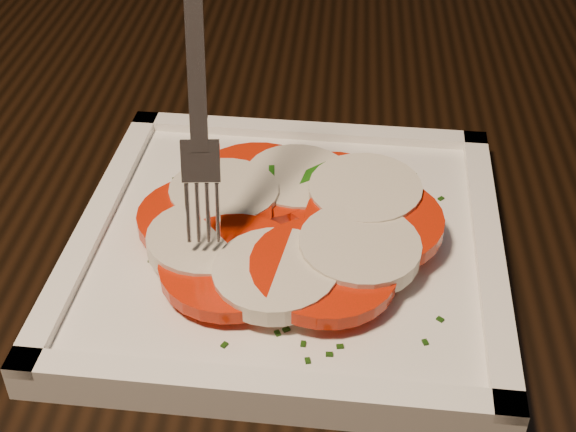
% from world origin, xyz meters
% --- Properties ---
extents(table, '(1.22, 0.84, 0.75)m').
position_xyz_m(table, '(-0.16, -0.13, 0.65)').
color(table, black).
rests_on(table, ground).
extents(chair, '(0.49, 0.49, 0.93)m').
position_xyz_m(chair, '(-0.09, 0.66, 0.53)').
color(chair, black).
rests_on(chair, ground).
extents(plate, '(0.24, 0.24, 0.01)m').
position_xyz_m(plate, '(-0.23, -0.16, 0.76)').
color(plate, white).
rests_on(plate, table).
extents(caprese_salad, '(0.18, 0.19, 0.03)m').
position_xyz_m(caprese_salad, '(-0.23, -0.16, 0.78)').
color(caprese_salad, red).
rests_on(caprese_salad, plate).
extents(fork, '(0.03, 0.06, 0.17)m').
position_xyz_m(fork, '(-0.27, -0.17, 0.87)').
color(fork, white).
rests_on(fork, caprese_salad).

